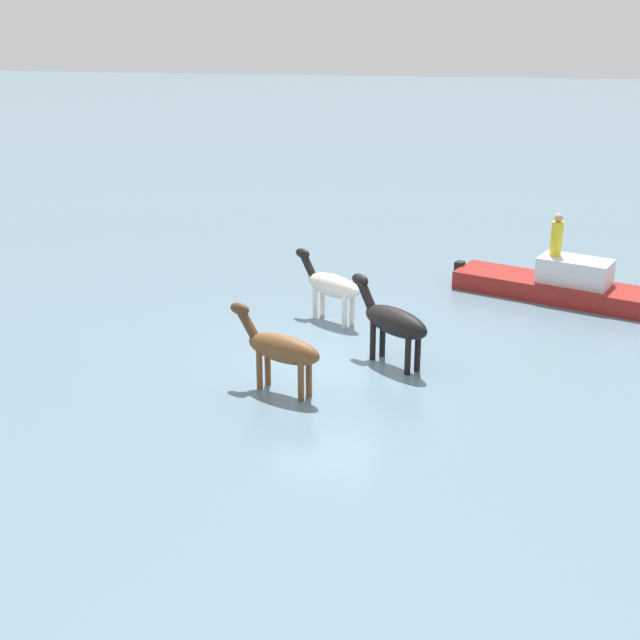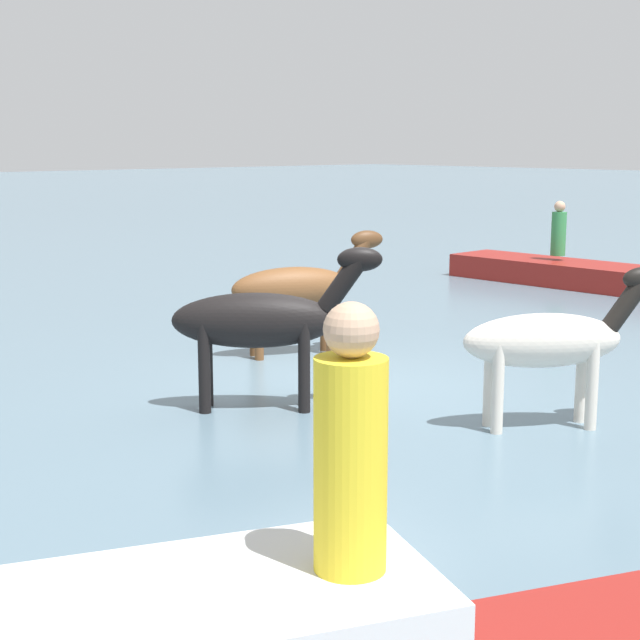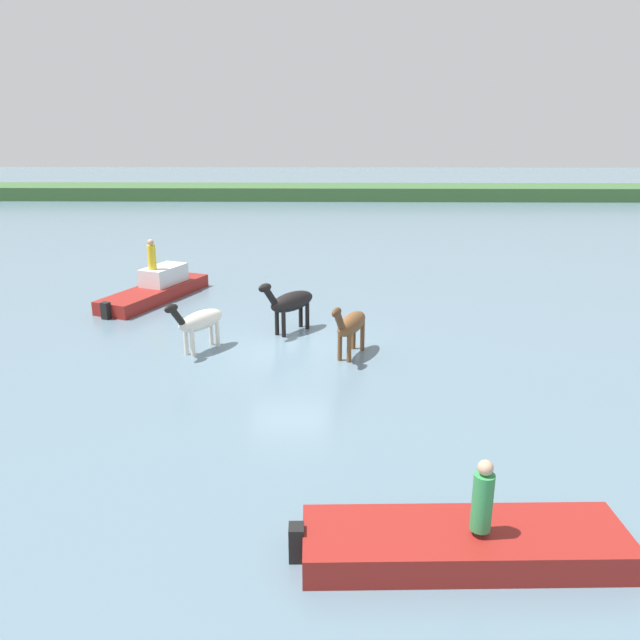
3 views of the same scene
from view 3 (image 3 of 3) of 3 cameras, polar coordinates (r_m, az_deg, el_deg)
ground_plane at (r=18.83m, az=-2.90°, el=-2.65°), size 175.31×175.31×0.00m
distant_shoreline at (r=59.20m, az=-0.18°, el=11.32°), size 157.78×6.00×2.40m
horse_chestnut_trailing at (r=19.96m, az=-2.80°, el=1.67°), size 1.86×2.09×1.88m
horse_pinto_flank at (r=17.87m, az=2.88°, el=-0.44°), size 1.25×2.24×1.78m
horse_dun_straggler at (r=18.60m, az=-11.26°, el=-0.12°), size 1.54×2.05×1.74m
boat_launch_far at (r=24.94m, az=-15.04°, el=2.64°), size 3.37×5.48×1.36m
boat_dinghy_port at (r=10.52m, az=13.16°, el=-20.02°), size 5.34×1.60×0.75m
person_watcher_seated at (r=24.59m, az=-15.48°, el=5.83°), size 0.32×0.32×1.19m
person_boatman_standing at (r=9.93m, az=14.98°, el=-15.79°), size 0.32×0.32×1.19m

